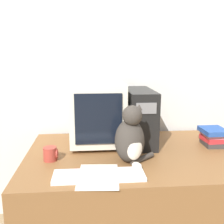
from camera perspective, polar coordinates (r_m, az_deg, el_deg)
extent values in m
cube|color=silver|center=(2.15, 2.76, 9.73)|extent=(7.00, 0.05, 2.50)
cube|color=brown|center=(1.90, 4.73, -18.98)|extent=(1.40, 0.93, 0.72)
cube|color=beige|center=(1.91, -3.13, -6.46)|extent=(0.26, 0.25, 0.02)
cube|color=beige|center=(1.85, -3.21, 0.03)|extent=(0.37, 0.42, 0.42)
cube|color=black|center=(1.64, -2.96, -1.56)|extent=(0.30, 0.01, 0.32)
cube|color=black|center=(1.88, 5.94, -1.01)|extent=(0.18, 0.44, 0.39)
cube|color=slate|center=(1.64, 7.49, 0.79)|extent=(0.13, 0.01, 0.07)
cube|color=silver|center=(1.41, -2.85, -13.64)|extent=(0.48, 0.15, 0.02)
cube|color=silver|center=(1.41, -2.86, -13.26)|extent=(0.43, 0.12, 0.00)
ellipsoid|color=#38332D|center=(1.55, 3.84, -6.33)|extent=(0.22, 0.22, 0.26)
ellipsoid|color=beige|center=(1.50, 4.91, -7.81)|extent=(0.11, 0.07, 0.14)
sphere|color=#38332D|center=(1.48, 4.44, -0.74)|extent=(0.14, 0.14, 0.11)
cone|color=#38332D|center=(1.46, 3.56, 0.90)|extent=(0.04, 0.04, 0.03)
cone|color=#38332D|center=(1.49, 5.91, 1.08)|extent=(0.04, 0.04, 0.03)
ellipsoid|color=beige|center=(1.50, 5.44, -11.58)|extent=(0.07, 0.09, 0.04)
cylinder|color=#38332D|center=(1.61, 6.64, -10.02)|extent=(0.16, 0.14, 0.03)
cube|color=#383333|center=(1.99, 20.93, -6.34)|extent=(0.13, 0.17, 0.03)
cube|color=red|center=(1.98, 20.86, -5.44)|extent=(0.12, 0.16, 0.03)
cube|color=pink|center=(1.98, 21.05, -4.57)|extent=(0.12, 0.16, 0.03)
cube|color=#234793|center=(1.96, 21.21, -3.83)|extent=(0.16, 0.19, 0.03)
cylinder|color=maroon|center=(1.50, -5.26, -12.28)|extent=(0.15, 0.02, 0.01)
cube|color=white|center=(1.42, -3.01, -13.81)|extent=(0.23, 0.31, 0.00)
cylinder|color=#9E382D|center=(1.64, -13.32, -8.85)|extent=(0.08, 0.08, 0.08)
torus|color=#9E382D|center=(1.64, -11.90, -8.85)|extent=(0.01, 0.06, 0.06)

